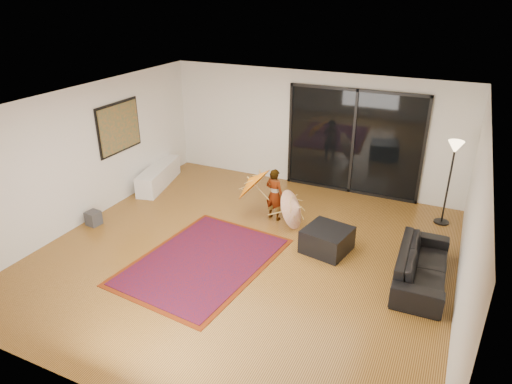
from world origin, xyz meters
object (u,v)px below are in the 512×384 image
Objects in this scene: sofa at (422,266)px; child at (274,194)px; ottoman at (327,240)px; media_console at (159,176)px.

child is at bearing 69.85° from sofa.
media_console is at bearing 165.46° from ottoman.
ottoman is 0.70× the size of child.
sofa is 1.77× the size of child.
ottoman is (-1.66, 0.25, -0.06)m from sofa.
child reaches higher than ottoman.
ottoman is at bearing 162.18° from child.
child reaches higher than media_console.
ottoman is 1.58m from child.
sofa is at bearing -26.18° from media_console.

